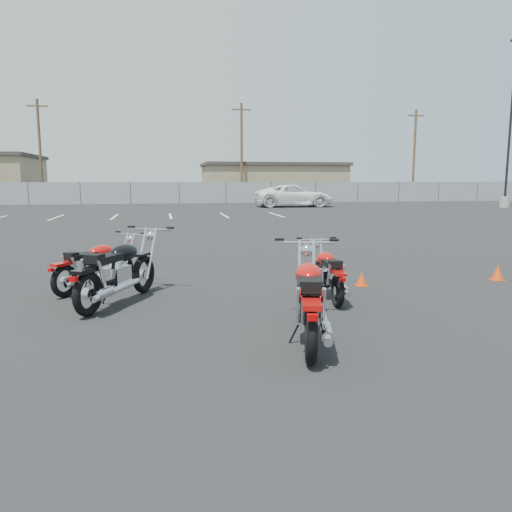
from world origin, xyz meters
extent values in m
plane|color=black|center=(0.00, 0.00, 0.00)|extent=(120.00, 120.00, 0.00)
torus|color=black|center=(-2.21, 1.83, 0.28)|extent=(0.44, 0.50, 0.57)
cylinder|color=silver|center=(-2.21, 1.83, 0.28)|extent=(0.17, 0.18, 0.15)
torus|color=black|center=(-3.08, 0.77, 0.28)|extent=(0.44, 0.50, 0.57)
cylinder|color=silver|center=(-3.08, 0.77, 0.28)|extent=(0.17, 0.18, 0.15)
cube|color=black|center=(-2.65, 1.30, 0.32)|extent=(0.70, 0.83, 0.06)
cube|color=silver|center=(-2.68, 1.27, 0.38)|extent=(0.43, 0.45, 0.28)
cylinder|color=silver|center=(-2.68, 1.27, 0.55)|extent=(0.30, 0.30, 0.25)
ellipsoid|color=#AC0D0A|center=(-2.54, 1.44, 0.68)|extent=(0.57, 0.61, 0.24)
cube|color=black|center=(-2.83, 1.08, 0.66)|extent=(0.52, 0.56, 0.09)
cube|color=black|center=(-2.98, 0.90, 0.70)|extent=(0.27, 0.26, 0.11)
cube|color=#AC0D0A|center=(-3.09, 0.76, 0.58)|extent=(0.38, 0.41, 0.05)
cube|color=#AC0D0A|center=(-2.21, 1.83, 0.58)|extent=(0.30, 0.33, 0.04)
cylinder|color=silver|center=(-2.90, 0.81, 0.52)|extent=(0.15, 0.16, 0.37)
cylinder|color=silver|center=(-3.08, 0.96, 0.52)|extent=(0.15, 0.16, 0.37)
cylinder|color=silver|center=(-2.71, 0.99, 0.26)|extent=(0.73, 0.86, 0.12)
cylinder|color=silver|center=(-2.90, 0.76, 0.28)|extent=(0.30, 0.33, 0.12)
cylinder|color=silver|center=(-2.07, 1.87, 0.59)|extent=(0.27, 0.32, 0.75)
cylinder|color=silver|center=(-2.20, 1.97, 0.59)|extent=(0.27, 0.32, 0.75)
sphere|color=silver|center=(-2.04, 2.04, 0.83)|extent=(0.21, 0.21, 0.15)
cylinder|color=silver|center=(-2.03, 2.05, 0.93)|extent=(0.53, 0.44, 0.03)
cylinder|color=black|center=(-1.79, 1.83, 0.96)|extent=(0.11, 0.10, 0.03)
cylinder|color=black|center=(-2.30, 2.25, 0.96)|extent=(0.11, 0.10, 0.03)
cylinder|color=black|center=(-2.81, 1.32, 0.14)|extent=(0.13, 0.11, 0.28)
cube|color=#990505|center=(-3.25, 0.57, 0.52)|extent=(0.11, 0.10, 0.06)
torus|color=black|center=(-1.78, 0.90, 0.34)|extent=(0.42, 0.65, 0.67)
cylinder|color=silver|center=(-1.78, 0.90, 0.34)|extent=(0.18, 0.21, 0.18)
torus|color=black|center=(-2.52, -0.54, 0.34)|extent=(0.42, 0.65, 0.67)
cylinder|color=silver|center=(-2.52, -0.54, 0.34)|extent=(0.18, 0.21, 0.18)
cube|color=black|center=(-2.15, 0.18, 0.38)|extent=(0.64, 1.10, 0.07)
cube|color=silver|center=(-2.17, 0.13, 0.45)|extent=(0.47, 0.52, 0.34)
cylinder|color=silver|center=(-2.17, 0.13, 0.65)|extent=(0.33, 0.35, 0.30)
ellipsoid|color=black|center=(-2.06, 0.36, 0.81)|extent=(0.60, 0.73, 0.29)
cube|color=black|center=(-2.30, -0.12, 0.78)|extent=(0.54, 0.68, 0.11)
cube|color=black|center=(-2.43, -0.37, 0.83)|extent=(0.31, 0.29, 0.13)
cube|color=black|center=(-2.53, -0.56, 0.69)|extent=(0.39, 0.51, 0.06)
cube|color=black|center=(-1.78, 0.90, 0.69)|extent=(0.30, 0.41, 0.04)
cylinder|color=silver|center=(-2.32, -0.46, 0.62)|extent=(0.14, 0.21, 0.44)
cylinder|color=silver|center=(-2.56, -0.33, 0.62)|extent=(0.14, 0.21, 0.44)
cylinder|color=silver|center=(-2.14, -0.20, 0.31)|extent=(0.66, 1.14, 0.14)
cylinder|color=silver|center=(-2.31, -0.52, 0.34)|extent=(0.30, 0.41, 0.15)
cylinder|color=silver|center=(-1.62, 0.97, 0.69)|extent=(0.25, 0.42, 0.88)
cylinder|color=silver|center=(-1.80, 1.07, 0.69)|extent=(0.25, 0.42, 0.88)
sphere|color=silver|center=(-1.63, 1.18, 0.99)|extent=(0.24, 0.24, 0.18)
cylinder|color=silver|center=(-1.62, 1.20, 1.10)|extent=(0.71, 0.39, 0.03)
cylinder|color=black|center=(-1.28, 1.00, 1.14)|extent=(0.14, 0.10, 0.04)
cylinder|color=black|center=(-1.98, 1.36, 1.14)|extent=(0.14, 0.10, 0.04)
cylinder|color=black|center=(-2.34, 0.15, 0.17)|extent=(0.17, 0.10, 0.34)
cube|color=#990505|center=(-2.66, -0.82, 0.62)|extent=(0.13, 0.11, 0.07)
torus|color=black|center=(1.36, 0.57, 0.27)|extent=(0.14, 0.55, 0.54)
cylinder|color=silver|center=(1.36, 0.57, 0.27)|extent=(0.10, 0.15, 0.15)
torus|color=black|center=(1.25, -0.74, 0.27)|extent=(0.14, 0.55, 0.54)
cylinder|color=silver|center=(1.25, -0.74, 0.27)|extent=(0.10, 0.15, 0.15)
cube|color=black|center=(1.30, -0.09, 0.31)|extent=(0.17, 0.96, 0.05)
cube|color=silver|center=(1.30, -0.13, 0.36)|extent=(0.28, 0.36, 0.27)
cylinder|color=silver|center=(1.30, -0.13, 0.53)|extent=(0.20, 0.24, 0.24)
ellipsoid|color=#AC0D0A|center=(1.32, 0.08, 0.65)|extent=(0.32, 0.55, 0.23)
cube|color=black|center=(1.28, -0.36, 0.63)|extent=(0.28, 0.52, 0.09)
cube|color=black|center=(1.26, -0.58, 0.67)|extent=(0.21, 0.18, 0.11)
cube|color=#AC0D0A|center=(1.25, -0.76, 0.56)|extent=(0.19, 0.39, 0.05)
cube|color=#AC0D0A|center=(1.36, 0.57, 0.56)|extent=(0.14, 0.32, 0.04)
cylinder|color=silver|center=(1.37, -0.62, 0.50)|extent=(0.06, 0.17, 0.36)
cylinder|color=silver|center=(1.15, -0.60, 0.50)|extent=(0.06, 0.17, 0.36)
cylinder|color=silver|center=(1.43, -0.37, 0.25)|extent=(0.16, 1.00, 0.12)
cylinder|color=silver|center=(1.40, -0.66, 0.27)|extent=(0.13, 0.33, 0.12)
cylinder|color=silver|center=(1.45, 0.67, 0.56)|extent=(0.07, 0.36, 0.72)
cylinder|color=silver|center=(1.29, 0.68, 0.56)|extent=(0.07, 0.36, 0.72)
sphere|color=silver|center=(1.38, 0.82, 0.80)|extent=(0.16, 0.16, 0.15)
cylinder|color=silver|center=(1.38, 0.84, 0.89)|extent=(0.63, 0.08, 0.03)
cylinder|color=black|center=(1.69, 0.79, 0.92)|extent=(0.11, 0.04, 0.03)
cylinder|color=black|center=(1.06, 0.85, 0.92)|extent=(0.11, 0.04, 0.03)
cylinder|color=black|center=(1.17, -0.17, 0.14)|extent=(0.14, 0.03, 0.27)
cube|color=#990505|center=(1.23, -1.00, 0.50)|extent=(0.09, 0.06, 0.05)
torus|color=black|center=(0.54, -1.44, 0.34)|extent=(0.29, 0.68, 0.67)
cylinder|color=silver|center=(0.54, -1.44, 0.34)|extent=(0.15, 0.20, 0.18)
torus|color=black|center=(0.13, -3.00, 0.34)|extent=(0.29, 0.68, 0.67)
cylinder|color=silver|center=(0.13, -3.00, 0.34)|extent=(0.15, 0.20, 0.18)
cube|color=black|center=(0.34, -2.22, 0.38)|extent=(0.40, 1.16, 0.07)
cube|color=silver|center=(0.32, -2.27, 0.45)|extent=(0.41, 0.49, 0.34)
cylinder|color=silver|center=(0.32, -2.27, 0.65)|extent=(0.29, 0.33, 0.30)
ellipsoid|color=#AC0D0A|center=(0.39, -2.03, 0.80)|extent=(0.49, 0.71, 0.29)
cube|color=black|center=(0.25, -2.54, 0.78)|extent=(0.44, 0.67, 0.11)
cube|color=black|center=(0.18, -2.81, 0.83)|extent=(0.29, 0.26, 0.13)
cube|color=#AC0D0A|center=(0.13, -3.02, 0.69)|extent=(0.31, 0.50, 0.06)
cube|color=#AC0D0A|center=(0.54, -1.44, 0.69)|extent=(0.24, 0.40, 0.04)
cylinder|color=silver|center=(0.30, -2.88, 0.61)|extent=(0.11, 0.21, 0.44)
cylinder|color=silver|center=(0.04, -2.81, 0.61)|extent=(0.11, 0.21, 0.44)
cylinder|color=silver|center=(0.42, -2.59, 0.31)|extent=(0.41, 1.22, 0.14)
cylinder|color=silver|center=(0.33, -2.93, 0.34)|extent=(0.23, 0.42, 0.15)
cylinder|color=silver|center=(0.67, -1.33, 0.69)|extent=(0.16, 0.44, 0.88)
cylinder|color=silver|center=(0.48, -1.28, 0.69)|extent=(0.16, 0.44, 0.88)
sphere|color=silver|center=(0.62, -1.13, 0.98)|extent=(0.22, 0.22, 0.18)
cylinder|color=silver|center=(0.62, -1.11, 1.09)|extent=(0.76, 0.23, 0.03)
cylinder|color=black|center=(1.00, -1.23, 1.14)|extent=(0.14, 0.07, 0.04)
cylinder|color=black|center=(0.24, -1.04, 1.14)|extent=(0.14, 0.07, 0.04)
cylinder|color=black|center=(0.16, -2.29, 0.17)|extent=(0.18, 0.07, 0.34)
cube|color=#990505|center=(0.05, -3.31, 0.61)|extent=(0.12, 0.09, 0.07)
cone|color=red|center=(2.27, 0.75, 0.14)|extent=(0.21, 0.21, 0.26)
cube|color=red|center=(2.27, 0.75, 0.00)|extent=(0.22, 0.22, 0.01)
cone|color=red|center=(5.16, 0.76, 0.16)|extent=(0.24, 0.24, 0.29)
cube|color=red|center=(5.16, 0.76, 0.00)|extent=(0.26, 0.26, 0.01)
cylinder|color=#9B9792|center=(22.76, 24.06, 0.40)|extent=(0.70, 0.70, 0.80)
cylinder|color=black|center=(22.76, 24.06, 6.08)|extent=(0.16, 0.16, 10.55)
cube|color=gray|center=(0.00, 35.00, 0.90)|extent=(80.00, 0.04, 1.80)
cylinder|color=black|center=(-12.00, 35.00, 0.90)|extent=(0.06, 0.06, 1.80)
cylinder|color=black|center=(-8.00, 35.00, 0.90)|extent=(0.06, 0.06, 1.80)
cylinder|color=black|center=(-4.00, 35.00, 0.90)|extent=(0.06, 0.06, 1.80)
cylinder|color=black|center=(0.00, 35.00, 0.90)|extent=(0.06, 0.06, 1.80)
cylinder|color=black|center=(4.00, 35.00, 0.90)|extent=(0.06, 0.06, 1.80)
cylinder|color=black|center=(8.00, 35.00, 0.90)|extent=(0.06, 0.06, 1.80)
cylinder|color=black|center=(12.00, 35.00, 0.90)|extent=(0.06, 0.06, 1.80)
cylinder|color=black|center=(16.00, 35.00, 0.90)|extent=(0.06, 0.06, 1.80)
cylinder|color=black|center=(20.00, 35.00, 0.90)|extent=(0.06, 0.06, 1.80)
cylinder|color=black|center=(24.00, 35.00, 0.90)|extent=(0.06, 0.06, 1.80)
cylinder|color=black|center=(28.00, 35.00, 0.90)|extent=(0.06, 0.06, 1.80)
cube|color=#8F7F5C|center=(10.00, 44.00, 1.70)|extent=(14.00, 9.00, 3.40)
cube|color=#3C3532|center=(10.00, 44.00, 3.55)|extent=(14.40, 9.40, 0.30)
cylinder|color=#4C3623|center=(-12.00, 40.00, 4.50)|extent=(0.24, 0.24, 9.00)
cube|color=#4C3623|center=(-12.00, 40.00, 8.40)|extent=(1.80, 0.12, 0.12)
cylinder|color=#4C3623|center=(6.00, 39.00, 4.50)|extent=(0.24, 0.24, 9.00)
cube|color=#4C3623|center=(6.00, 39.00, 8.40)|extent=(1.80, 0.12, 0.12)
cylinder|color=#4C3623|center=(24.00, 40.00, 4.50)|extent=(0.24, 0.24, 9.00)
cube|color=#4C3623|center=(24.00, 40.00, 8.40)|extent=(1.80, 0.12, 0.12)
cube|color=silver|center=(-7.00, 20.00, 0.00)|extent=(0.12, 4.00, 0.01)
cube|color=silver|center=(-4.00, 20.00, 0.00)|extent=(0.12, 4.00, 0.01)
cube|color=silver|center=(-1.00, 20.00, 0.00)|extent=(0.12, 4.00, 0.01)
cube|color=silver|center=(2.00, 20.00, 0.00)|extent=(0.12, 4.00, 0.01)
cube|color=silver|center=(5.00, 20.00, 0.00)|extent=(0.12, 4.00, 0.01)
imported|color=white|center=(8.19, 28.11, 1.28)|extent=(2.87, 6.80, 2.56)
camera|label=1|loc=(-1.41, -8.00, 1.99)|focal=35.00mm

